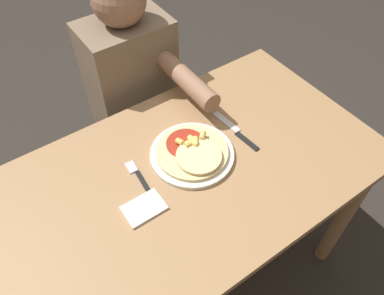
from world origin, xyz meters
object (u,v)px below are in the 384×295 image
Objects in this scene: dining_table at (189,193)px; knife at (236,131)px; plate at (192,154)px; fork at (140,178)px; pizza at (193,151)px; person_diner at (134,89)px.

dining_table is 0.26m from knife.
fork is at bearing 174.61° from plate.
pizza is 1.32× the size of fork.
person_diner reaches higher than pizza.
person_diner reaches higher than dining_table.
person_diner is (0.05, 0.49, -0.11)m from pizza.
dining_table is at bearing -168.71° from knife.
person_diner is (0.23, 0.47, -0.09)m from fork.
dining_table is at bearing -24.11° from fork.
dining_table is 5.61× the size of knife.
pizza reaches higher than knife.
pizza is 0.51m from person_diner.
pizza is 1.05× the size of knife.
knife is at bearing -0.05° from plate.
plate is 1.17× the size of pizza.
fork is at bearing 155.89° from dining_table.
dining_table is at bearing -99.58° from person_diner.
pizza is 0.18m from knife.
fork is at bearing -116.15° from person_diner.
fork is at bearing 173.31° from pizza.
knife is at bearing 11.29° from dining_table.
pizza is (0.00, -0.00, 0.02)m from plate.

